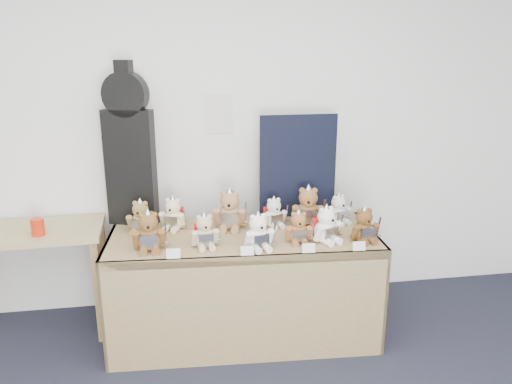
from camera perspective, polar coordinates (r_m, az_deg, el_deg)
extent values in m
plane|color=white|center=(3.80, -8.09, 6.37)|extent=(6.00, 0.00, 6.00)
cube|color=silver|center=(3.78, -4.31, 8.90)|extent=(0.21, 0.00, 0.30)
cube|color=olive|center=(3.44, -1.50, -5.29)|extent=(1.87, 0.87, 0.06)
cube|color=olive|center=(3.26, -0.91, -13.45)|extent=(1.82, 0.13, 0.76)
cube|color=olive|center=(3.63, -16.07, -10.79)|extent=(0.06, 0.76, 0.76)
cube|color=olive|center=(3.75, 12.62, -9.61)|extent=(0.06, 0.76, 0.76)
cube|color=tan|center=(3.78, -24.27, -4.20)|extent=(0.96, 0.56, 0.04)
cube|color=olive|center=(3.66, -17.57, -10.88)|extent=(0.05, 0.05, 0.74)
cube|color=olive|center=(4.05, -16.98, -8.06)|extent=(0.05, 0.05, 0.74)
cube|color=black|center=(3.62, -14.12, 2.66)|extent=(0.36, 0.21, 0.82)
cylinder|color=black|center=(3.54, -14.70, 10.75)|extent=(0.32, 0.19, 0.31)
cube|color=black|center=(3.53, -14.85, 12.74)|extent=(0.13, 0.12, 0.21)
cube|color=black|center=(3.69, 4.82, 2.91)|extent=(0.57, 0.03, 0.77)
cylinder|color=red|center=(3.62, -23.68, -3.68)|extent=(0.09, 0.09, 0.12)
ellipsoid|color=brown|center=(3.22, -12.10, -5.26)|extent=(0.17, 0.14, 0.17)
sphere|color=brown|center=(3.18, -12.21, -3.40)|extent=(0.12, 0.12, 0.12)
cylinder|color=brown|center=(3.14, -12.22, -3.87)|extent=(0.05, 0.03, 0.05)
sphere|color=black|center=(3.12, -12.23, -3.99)|extent=(0.02, 0.02, 0.02)
sphere|color=brown|center=(3.17, -12.98, -2.63)|extent=(0.04, 0.04, 0.04)
sphere|color=brown|center=(3.17, -11.55, -2.56)|extent=(0.04, 0.04, 0.04)
cylinder|color=brown|center=(3.20, -13.52, -5.32)|extent=(0.05, 0.09, 0.12)
cylinder|color=brown|center=(3.20, -10.70, -5.18)|extent=(0.05, 0.09, 0.12)
cylinder|color=brown|center=(3.19, -12.74, -6.46)|extent=(0.05, 0.11, 0.05)
cylinder|color=brown|center=(3.19, -11.39, -6.39)|extent=(0.05, 0.11, 0.05)
cube|color=#B8BAC1|center=(3.16, -12.12, -5.61)|extent=(0.11, 0.02, 0.09)
cone|color=#B8BAC1|center=(3.17, -12.27, -2.52)|extent=(0.10, 0.10, 0.08)
cube|color=#B8BAC1|center=(3.18, -10.27, -4.82)|extent=(0.01, 0.04, 0.17)
cube|color=#B8BAC1|center=(3.20, -10.21, -5.93)|extent=(0.05, 0.01, 0.01)
ellipsoid|color=#CBB18F|center=(3.22, -5.88, -5.18)|extent=(0.16, 0.14, 0.14)
sphere|color=#CBB18F|center=(3.18, -5.93, -3.57)|extent=(0.11, 0.11, 0.11)
cylinder|color=#CBB18F|center=(3.14, -5.79, -3.98)|extent=(0.05, 0.03, 0.04)
sphere|color=black|center=(3.13, -5.74, -4.07)|extent=(0.02, 0.02, 0.02)
sphere|color=#CBB18F|center=(3.16, -6.56, -2.92)|extent=(0.03, 0.03, 0.03)
sphere|color=#CBB18F|center=(3.18, -5.34, -2.82)|extent=(0.03, 0.03, 0.03)
cylinder|color=#CBB18F|center=(3.19, -7.04, -5.28)|extent=(0.05, 0.08, 0.11)
cylinder|color=#CBB18F|center=(3.21, -4.63, -5.07)|extent=(0.05, 0.08, 0.11)
cylinder|color=#CBB18F|center=(3.18, -6.28, -6.24)|extent=(0.05, 0.10, 0.04)
cylinder|color=#CBB18F|center=(3.19, -5.13, -6.13)|extent=(0.05, 0.10, 0.04)
cube|color=#B8BAC1|center=(3.16, -5.71, -5.48)|extent=(0.09, 0.03, 0.08)
cone|color=#B8BAC1|center=(3.17, -5.95, -2.81)|extent=(0.09, 0.09, 0.07)
cube|color=#B8BAC1|center=(3.20, -4.22, -4.74)|extent=(0.02, 0.04, 0.15)
cube|color=#B8BAC1|center=(3.22, -4.20, -5.69)|extent=(0.04, 0.01, 0.01)
cube|color=red|center=(3.26, -6.05, -4.67)|extent=(0.12, 0.04, 0.13)
ellipsoid|color=white|center=(3.17, 0.24, -5.32)|extent=(0.18, 0.16, 0.15)
sphere|color=white|center=(3.14, 0.25, -3.59)|extent=(0.11, 0.11, 0.11)
cylinder|color=white|center=(3.10, 0.56, -4.01)|extent=(0.05, 0.03, 0.05)
sphere|color=black|center=(3.08, 0.68, -4.12)|extent=(0.02, 0.02, 0.02)
sphere|color=white|center=(3.11, -0.38, -2.91)|extent=(0.04, 0.04, 0.04)
sphere|color=white|center=(3.13, 0.87, -2.75)|extent=(0.04, 0.04, 0.04)
cylinder|color=white|center=(3.13, -0.88, -5.49)|extent=(0.06, 0.09, 0.12)
cylinder|color=white|center=(3.18, 1.60, -5.14)|extent=(0.06, 0.09, 0.12)
cylinder|color=white|center=(3.13, 0.01, -6.49)|extent=(0.06, 0.11, 0.05)
cylinder|color=white|center=(3.16, 1.18, -6.31)|extent=(0.06, 0.11, 0.05)
cube|color=#B8BAC1|center=(3.12, 0.64, -5.64)|extent=(0.10, 0.04, 0.08)
cone|color=#B8BAC1|center=(3.12, 0.25, -2.76)|extent=(0.10, 0.10, 0.07)
cube|color=#B8BAC1|center=(3.17, 2.06, -4.77)|extent=(0.02, 0.04, 0.16)
cube|color=#B8BAC1|center=(3.19, 2.05, -5.79)|extent=(0.05, 0.02, 0.01)
ellipsoid|color=#935E38|center=(3.28, 4.85, -4.72)|extent=(0.15, 0.13, 0.14)
sphere|color=#935E38|center=(3.25, 4.89, -3.20)|extent=(0.10, 0.10, 0.10)
cylinder|color=#935E38|center=(3.22, 5.02, -3.58)|extent=(0.04, 0.03, 0.04)
sphere|color=black|center=(3.20, 5.07, -3.68)|extent=(0.02, 0.02, 0.02)
sphere|color=#935E38|center=(3.23, 4.33, -2.55)|extent=(0.03, 0.03, 0.03)
sphere|color=#935E38|center=(3.25, 5.48, -2.52)|extent=(0.03, 0.03, 0.03)
cylinder|color=#935E38|center=(3.26, 3.76, -4.77)|extent=(0.04, 0.08, 0.10)
cylinder|color=#935E38|center=(3.28, 6.04, -4.67)|extent=(0.04, 0.08, 0.10)
cylinder|color=#935E38|center=(3.25, 4.43, -5.71)|extent=(0.05, 0.09, 0.04)
cylinder|color=#935E38|center=(3.26, 5.52, -5.66)|extent=(0.05, 0.09, 0.04)
cube|color=#B8BAC1|center=(3.23, 5.02, -5.01)|extent=(0.09, 0.02, 0.08)
cone|color=#B8BAC1|center=(3.24, 4.90, -2.48)|extent=(0.09, 0.09, 0.07)
cube|color=#B8BAC1|center=(3.27, 6.45, -4.38)|extent=(0.01, 0.04, 0.15)
cube|color=#B8BAC1|center=(3.29, 6.42, -5.29)|extent=(0.04, 0.01, 0.01)
ellipsoid|color=white|center=(3.31, 7.96, -4.49)|extent=(0.20, 0.19, 0.16)
sphere|color=white|center=(3.28, 8.04, -2.76)|extent=(0.12, 0.12, 0.12)
cylinder|color=white|center=(3.25, 8.59, -3.14)|extent=(0.05, 0.04, 0.05)
sphere|color=black|center=(3.23, 8.79, -3.23)|extent=(0.02, 0.02, 0.02)
sphere|color=white|center=(3.24, 7.56, -2.13)|extent=(0.04, 0.04, 0.04)
sphere|color=white|center=(3.29, 8.57, -1.90)|extent=(0.04, 0.04, 0.04)
cylinder|color=white|center=(3.25, 7.18, -4.72)|extent=(0.07, 0.10, 0.12)
cylinder|color=white|center=(3.34, 9.17, -4.20)|extent=(0.07, 0.10, 0.12)
cylinder|color=white|center=(3.27, 8.08, -5.63)|extent=(0.08, 0.11, 0.05)
cylinder|color=white|center=(3.31, 9.02, -5.37)|extent=(0.08, 0.11, 0.05)
cube|color=#B8BAC1|center=(3.27, 8.66, -4.74)|extent=(0.10, 0.06, 0.09)
cone|color=#B8BAC1|center=(3.26, 8.07, -1.94)|extent=(0.10, 0.10, 0.08)
cube|color=#B8BAC1|center=(3.34, 9.63, -3.80)|extent=(0.03, 0.04, 0.17)
cube|color=#B8BAC1|center=(3.37, 9.58, -4.81)|extent=(0.05, 0.02, 0.01)
cube|color=red|center=(3.35, 7.32, -4.00)|extent=(0.13, 0.08, 0.14)
ellipsoid|color=brown|center=(3.37, 12.16, -4.44)|extent=(0.17, 0.15, 0.15)
sphere|color=brown|center=(3.33, 12.26, -2.83)|extent=(0.11, 0.11, 0.11)
cylinder|color=brown|center=(3.30, 12.65, -3.22)|extent=(0.05, 0.03, 0.05)
sphere|color=black|center=(3.28, 12.79, -3.31)|extent=(0.02, 0.02, 0.02)
sphere|color=brown|center=(3.30, 11.77, -2.20)|extent=(0.04, 0.04, 0.04)
sphere|color=brown|center=(3.34, 12.84, -2.07)|extent=(0.04, 0.04, 0.04)
cylinder|color=brown|center=(3.31, 11.25, -4.58)|extent=(0.05, 0.09, 0.11)
cylinder|color=brown|center=(3.38, 13.37, -4.28)|extent=(0.05, 0.09, 0.11)
cylinder|color=brown|center=(3.32, 12.05, -5.50)|extent=(0.06, 0.10, 0.04)
cylinder|color=brown|center=(3.35, 13.06, -5.35)|extent=(0.06, 0.10, 0.04)
cube|color=#B8BAC1|center=(3.32, 12.66, -4.72)|extent=(0.10, 0.03, 0.08)
cone|color=#B8BAC1|center=(3.32, 12.31, -2.07)|extent=(0.09, 0.09, 0.07)
cube|color=#B8BAC1|center=(3.38, 13.82, -3.94)|extent=(0.02, 0.04, 0.16)
cube|color=#B8BAC1|center=(3.40, 13.76, -4.89)|extent=(0.05, 0.01, 0.01)
ellipsoid|color=beige|center=(3.55, -9.40, -3.16)|extent=(0.18, 0.17, 0.15)
sphere|color=beige|center=(3.52, -9.47, -1.63)|extent=(0.11, 0.11, 0.11)
cylinder|color=beige|center=(3.48, -9.73, -1.99)|extent=(0.05, 0.04, 0.05)
sphere|color=black|center=(3.47, -9.83, -2.07)|extent=(0.02, 0.02, 0.02)
sphere|color=beige|center=(3.52, -10.05, -0.93)|extent=(0.04, 0.04, 0.04)
sphere|color=beige|center=(3.50, -8.96, -1.00)|extent=(0.04, 0.04, 0.04)
cylinder|color=beige|center=(3.56, -10.58, -3.06)|extent=(0.07, 0.09, 0.11)
cylinder|color=beige|center=(3.51, -8.42, -3.23)|extent=(0.07, 0.09, 0.11)
cylinder|color=beige|center=(3.53, -10.17, -4.05)|extent=(0.08, 0.11, 0.04)
cylinder|color=beige|center=(3.51, -9.15, -4.13)|extent=(0.08, 0.11, 0.04)
cube|color=#B8BAC1|center=(3.50, -9.73, -3.41)|extent=(0.10, 0.05, 0.08)
cone|color=#B8BAC1|center=(3.51, -9.51, -0.90)|extent=(0.09, 0.09, 0.07)
cube|color=#B8BAC1|center=(3.49, -8.15, -2.97)|extent=(0.02, 0.04, 0.16)
cube|color=#B8BAC1|center=(3.51, -8.11, -3.89)|extent=(0.04, 0.02, 0.01)
cube|color=red|center=(3.60, -9.10, -2.70)|extent=(0.12, 0.07, 0.13)
ellipsoid|color=#A37751|center=(3.52, -2.99, -2.92)|extent=(0.21, 0.19, 0.18)
sphere|color=#A37751|center=(3.48, -3.02, -1.01)|extent=(0.13, 0.13, 0.13)
cylinder|color=#A37751|center=(3.43, -3.09, -1.45)|extent=(0.06, 0.04, 0.06)
sphere|color=black|center=(3.41, -3.12, -1.56)|extent=(0.02, 0.02, 0.02)
sphere|color=#A37751|center=(3.47, -3.75, -0.17)|extent=(0.04, 0.04, 0.04)
sphere|color=#A37751|center=(3.46, -2.31, -0.18)|extent=(0.04, 0.04, 0.04)
cylinder|color=#A37751|center=(3.50, -4.44, -2.88)|extent=(0.07, 0.11, 0.14)
cylinder|color=#A37751|center=(3.49, -1.59, -2.92)|extent=(0.07, 0.11, 0.14)
cylinder|color=#A37751|center=(3.48, -3.74, -4.07)|extent=(0.08, 0.13, 0.06)
cylinder|color=#A37751|center=(3.47, -2.38, -4.09)|extent=(0.08, 0.13, 0.06)
cube|color=#B8BAC1|center=(3.45, -3.08, -3.24)|extent=(0.12, 0.04, 0.10)
cone|color=#B8BAC1|center=(3.46, -3.03, -0.10)|extent=(0.11, 0.11, 0.09)
cube|color=#B8BAC1|center=(3.46, -1.15, -2.57)|extent=(0.02, 0.05, 0.19)
cube|color=#B8BAC1|center=(3.49, -1.14, -3.71)|extent=(0.06, 0.02, 0.01)
ellipsoid|color=silver|center=(3.56, 2.04, -2.99)|extent=(0.16, 0.15, 0.14)
sphere|color=silver|center=(3.53, 2.06, -1.58)|extent=(0.10, 0.10, 0.10)
cylinder|color=silver|center=(3.50, 2.35, -1.89)|extent=(0.05, 0.03, 0.04)
sphere|color=black|center=(3.48, 2.46, -1.97)|extent=(0.02, 0.02, 0.02)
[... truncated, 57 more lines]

